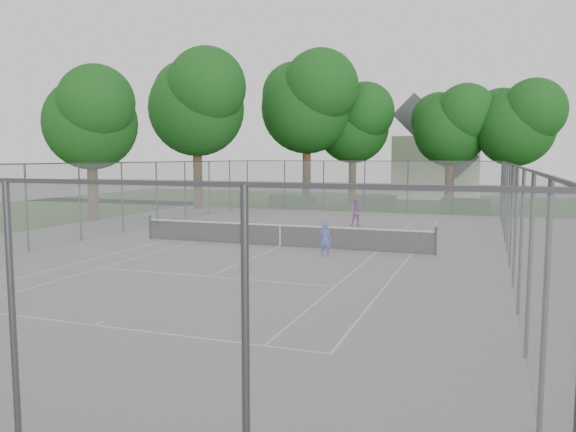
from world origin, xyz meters
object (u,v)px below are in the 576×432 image
(tennis_net, at_px, (280,235))
(girl_player, at_px, (325,239))
(woman_player, at_px, (357,212))
(house, at_px, (437,157))

(tennis_net, xyz_separation_m, girl_player, (2.45, -1.63, 0.15))
(girl_player, distance_m, woman_player, 9.74)
(house, distance_m, girl_player, 33.18)
(tennis_net, relative_size, woman_player, 8.44)
(tennis_net, relative_size, house, 1.38)
(tennis_net, distance_m, house, 31.76)
(tennis_net, height_order, woman_player, woman_player)
(tennis_net, xyz_separation_m, house, (3.69, 31.37, 3.26))
(house, bearing_deg, tennis_net, -96.71)
(house, bearing_deg, girl_player, -92.15)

